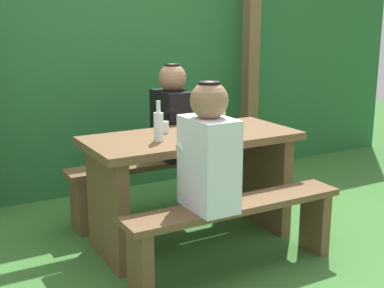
# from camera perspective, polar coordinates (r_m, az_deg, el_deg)

# --- Properties ---
(ground_plane) EXTENTS (12.00, 12.00, 0.00)m
(ground_plane) POSITION_cam_1_polar(r_m,az_deg,el_deg) (3.67, -0.00, -10.40)
(ground_plane) COLOR #3A6F2F
(hedge_backdrop) EXTENTS (6.40, 0.95, 2.09)m
(hedge_backdrop) POSITION_cam_1_polar(r_m,az_deg,el_deg) (5.00, -10.18, 8.26)
(hedge_backdrop) COLOR #266231
(hedge_backdrop) RESTS_ON ground_plane
(pergola_post_right) EXTENTS (0.12, 0.12, 2.05)m
(pergola_post_right) POSITION_cam_1_polar(r_m,az_deg,el_deg) (4.97, 6.37, 8.11)
(pergola_post_right) COLOR brown
(pergola_post_right) RESTS_ON ground_plane
(picnic_table) EXTENTS (1.40, 0.64, 0.75)m
(picnic_table) POSITION_cam_1_polar(r_m,az_deg,el_deg) (3.49, -0.00, -2.79)
(picnic_table) COLOR brown
(picnic_table) RESTS_ON ground_plane
(bench_near) EXTENTS (1.40, 0.24, 0.44)m
(bench_near) POSITION_cam_1_polar(r_m,az_deg,el_deg) (3.13, 4.82, -8.49)
(bench_near) COLOR brown
(bench_near) RESTS_ON ground_plane
(bench_far) EXTENTS (1.40, 0.24, 0.44)m
(bench_far) POSITION_cam_1_polar(r_m,az_deg,el_deg) (4.00, -3.74, -3.51)
(bench_far) COLOR brown
(bench_far) RESTS_ON ground_plane
(person_white_shirt) EXTENTS (0.25, 0.35, 0.72)m
(person_white_shirt) POSITION_cam_1_polar(r_m,az_deg,el_deg) (2.89, 1.81, -0.79)
(person_white_shirt) COLOR silver
(person_white_shirt) RESTS_ON bench_near
(person_black_coat) EXTENTS (0.25, 0.35, 0.72)m
(person_black_coat) POSITION_cam_1_polar(r_m,az_deg,el_deg) (3.94, -2.10, 3.11)
(person_black_coat) COLOR black
(person_black_coat) RESTS_ON bench_far
(drinking_glass) EXTENTS (0.07, 0.07, 0.08)m
(drinking_glass) POSITION_cam_1_polar(r_m,az_deg,el_deg) (3.48, -3.07, 1.85)
(drinking_glass) COLOR silver
(drinking_glass) RESTS_ON picnic_table
(bottle_left) EXTENTS (0.06, 0.06, 0.25)m
(bottle_left) POSITION_cam_1_polar(r_m,az_deg,el_deg) (3.24, -3.65, 2.03)
(bottle_left) COLOR silver
(bottle_left) RESTS_ON picnic_table
(bottle_right) EXTENTS (0.06, 0.06, 0.22)m
(bottle_right) POSITION_cam_1_polar(r_m,az_deg,el_deg) (3.50, 3.20, 2.72)
(bottle_right) COLOR silver
(bottle_right) RESTS_ON picnic_table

